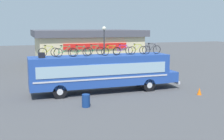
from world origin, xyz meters
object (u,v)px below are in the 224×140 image
(rooftop_bicycle_3, at_px, (80,52))
(rooftop_bicycle_8, at_px, (151,49))
(rooftop_bicycle_6, at_px, (123,50))
(rooftop_bicycle_7, at_px, (137,50))
(rooftop_bicycle_4, at_px, (94,51))
(rooftop_bicycle_5, at_px, (111,51))
(trash_bin, at_px, (86,101))
(traffic_cone, at_px, (199,91))
(rooftop_bicycle_2, at_px, (65,52))
(luggage_bag_1, at_px, (42,55))
(street_lamp, at_px, (104,45))
(bus, at_px, (103,71))
(rooftop_bicycle_1, at_px, (49,52))

(rooftop_bicycle_3, xyz_separation_m, rooftop_bicycle_8, (6.09, -0.12, 0.03))
(rooftop_bicycle_6, bearing_deg, rooftop_bicycle_7, -3.99)
(rooftop_bicycle_4, bearing_deg, rooftop_bicycle_8, -8.42)
(rooftop_bicycle_5, xyz_separation_m, trash_bin, (-2.94, -3.53, -2.94))
(rooftop_bicycle_7, height_order, traffic_cone, rooftop_bicycle_7)
(rooftop_bicycle_2, height_order, rooftop_bicycle_7, rooftop_bicycle_2)
(luggage_bag_1, relative_size, traffic_cone, 0.94)
(rooftop_bicycle_2, xyz_separation_m, rooftop_bicycle_8, (7.27, -0.16, 0.02))
(rooftop_bicycle_2, relative_size, rooftop_bicycle_6, 1.03)
(luggage_bag_1, bearing_deg, trash_bin, -55.72)
(rooftop_bicycle_6, xyz_separation_m, street_lamp, (0.05, 5.43, 0.14))
(rooftop_bicycle_2, bearing_deg, bus, 2.69)
(rooftop_bicycle_1, bearing_deg, street_lamp, 39.98)
(rooftop_bicycle_1, relative_size, rooftop_bicycle_6, 0.95)
(bus, bearing_deg, street_lamp, 71.68)
(rooftop_bicycle_1, xyz_separation_m, rooftop_bicycle_6, (5.99, -0.36, -0.02))
(bus, xyz_separation_m, street_lamp, (1.81, 5.46, 1.76))
(luggage_bag_1, distance_m, rooftop_bicycle_1, 0.84)
(rooftop_bicycle_3, xyz_separation_m, rooftop_bicycle_5, (2.47, -0.12, -0.00))
(trash_bin, bearing_deg, rooftop_bicycle_1, 114.16)
(rooftop_bicycle_2, xyz_separation_m, traffic_cone, (9.94, -3.30, -3.11))
(luggage_bag_1, height_order, rooftop_bicycle_5, rooftop_bicycle_5)
(rooftop_bicycle_7, bearing_deg, rooftop_bicycle_3, -178.58)
(bus, relative_size, rooftop_bicycle_3, 7.44)
(rooftop_bicycle_2, relative_size, rooftop_bicycle_8, 1.04)
(rooftop_bicycle_3, xyz_separation_m, trash_bin, (-0.47, -3.65, -2.95))
(rooftop_bicycle_3, bearing_deg, rooftop_bicycle_7, 1.42)
(rooftop_bicycle_6, distance_m, rooftop_bicycle_7, 1.27)
(traffic_cone, bearing_deg, rooftop_bicycle_4, 152.70)
(rooftop_bicycle_3, bearing_deg, rooftop_bicycle_2, 178.09)
(luggage_bag_1, bearing_deg, rooftop_bicycle_7, 0.90)
(street_lamp, bearing_deg, rooftop_bicycle_2, -130.93)
(bus, relative_size, rooftop_bicycle_1, 7.54)
(rooftop_bicycle_4, height_order, rooftop_bicycle_8, rooftop_bicycle_8)
(rooftop_bicycle_5, distance_m, rooftop_bicycle_6, 1.21)
(luggage_bag_1, xyz_separation_m, rooftop_bicycle_4, (4.25, 0.59, 0.17))
(bus, distance_m, rooftop_bicycle_4, 1.77)
(traffic_cone, relative_size, street_lamp, 0.11)
(rooftop_bicycle_1, height_order, traffic_cone, rooftop_bicycle_1)
(rooftop_bicycle_6, bearing_deg, traffic_cone, -34.06)
(rooftop_bicycle_4, xyz_separation_m, rooftop_bicycle_6, (2.33, -0.38, -0.01))
(bus, bearing_deg, rooftop_bicycle_2, -177.31)
(rooftop_bicycle_3, distance_m, rooftop_bicycle_4, 1.43)
(rooftop_bicycle_6, relative_size, rooftop_bicycle_7, 1.02)
(rooftop_bicycle_2, distance_m, rooftop_bicycle_6, 4.81)
(rooftop_bicycle_5, bearing_deg, street_lamp, 78.14)
(rooftop_bicycle_1, relative_size, rooftop_bicycle_7, 0.97)
(rooftop_bicycle_2, xyz_separation_m, rooftop_bicycle_4, (2.48, 0.55, -0.01))
(street_lamp, bearing_deg, rooftop_bicycle_8, -67.27)
(luggage_bag_1, relative_size, rooftop_bicycle_2, 0.30)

